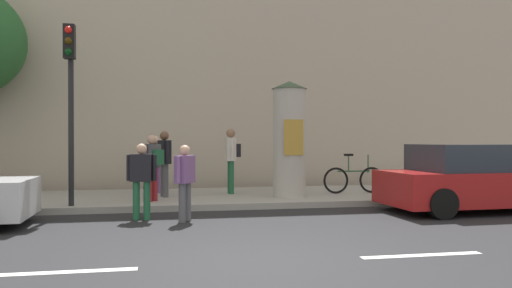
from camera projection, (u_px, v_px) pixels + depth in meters
The scene contains 14 objects.
ground_plane at pixel (254, 263), 6.67m from camera, with size 80.00×80.00×0.00m, color #232326.
sidewalk_curb at pixel (205, 198), 13.54m from camera, with size 36.00×4.00×0.15m, color #9E9B93.
lane_markings at pixel (254, 263), 6.67m from camera, with size 25.80×0.16×0.01m.
building_backdrop at pixel (193, 49), 18.41m from camera, with size 36.00×5.00×9.86m, color #B7A893.
traffic_light at pixel (70, 84), 11.18m from camera, with size 0.24×0.45×4.01m.
poster_column at pixel (289, 138), 13.11m from camera, with size 0.92×0.92×2.99m.
pedestrian_in_dark_shirt at pixel (142, 175), 10.29m from camera, with size 0.60×0.44×1.55m.
pedestrian_near_pole at pixel (185, 177), 10.07m from camera, with size 0.44×0.58×1.52m.
pedestrian_in_light_jacket at pixel (164, 158), 13.10m from camera, with size 0.35×0.64×1.70m.
pedestrian_with_bag at pixel (153, 162), 12.12m from camera, with size 0.51×0.51×1.59m.
pedestrian_with_backpack at pixel (231, 155), 13.88m from camera, with size 0.39×0.57×1.78m.
pedestrian_tallest at pixel (155, 160), 13.92m from camera, with size 0.63×0.35×1.58m.
bicycle_leaning at pixel (354, 179), 13.98m from camera, with size 1.77×0.10×1.09m.
parked_car_dark at pixel (481, 179), 11.54m from camera, with size 4.64×2.11×1.52m.
Camera 1 is at (-1.25, -6.54, 1.63)m, focal length 35.58 mm.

